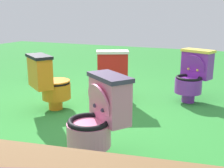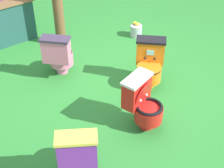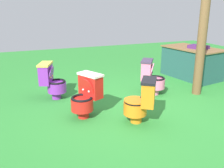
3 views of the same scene
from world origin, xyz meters
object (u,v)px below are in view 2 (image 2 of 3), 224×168
at_px(toilet_purple, 78,152).
at_px(toilet_red, 143,103).
at_px(toilet_orange, 150,64).
at_px(toilet_pink, 59,55).
at_px(lemon_bucket, 136,30).

relative_size(toilet_purple, toilet_red, 1.00).
bearing_deg(toilet_red, toilet_orange, -153.23).
distance_m(toilet_pink, lemon_bucket, 1.81).
bearing_deg(toilet_purple, toilet_pink, 98.18).
relative_size(toilet_pink, lemon_bucket, 2.63).
height_order(toilet_purple, toilet_pink, same).
xyz_separation_m(toilet_purple, toilet_pink, (0.49, 1.97, 0.00)).
relative_size(toilet_orange, toilet_purple, 1.00).
bearing_deg(toilet_red, toilet_purple, -5.75).
bearing_deg(toilet_red, lemon_bucket, -144.42).
height_order(toilet_orange, lemon_bucket, toilet_orange).
relative_size(toilet_orange, toilet_red, 1.00).
xyz_separation_m(toilet_orange, toilet_pink, (-1.12, 0.84, 0.00)).
bearing_deg(toilet_red, toilet_pink, -96.35).
relative_size(toilet_red, toilet_pink, 1.00).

